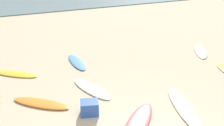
% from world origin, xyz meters
% --- Properties ---
extents(surfboard_0, '(0.53, 1.91, 0.08)m').
position_xyz_m(surfboard_0, '(0.03, 5.85, 0.04)').
color(surfboard_0, '#4E8ED8').
rests_on(surfboard_0, ground_plane).
extents(surfboard_1, '(1.82, 1.70, 0.07)m').
position_xyz_m(surfboard_1, '(-2.54, 5.83, 0.03)').
color(surfboard_1, yellow).
rests_on(surfboard_1, ground_plane).
extents(surfboard_3, '(1.29, 2.46, 0.08)m').
position_xyz_m(surfboard_3, '(1.83, 1.04, 0.04)').
color(surfboard_3, beige).
rests_on(surfboard_3, ground_plane).
extents(surfboard_4, '(1.96, 1.80, 0.07)m').
position_xyz_m(surfboard_4, '(0.18, 1.02, 0.03)').
color(surfboard_4, '#E15357').
rests_on(surfboard_4, ground_plane).
extents(surfboard_5, '(1.65, 1.95, 0.07)m').
position_xyz_m(surfboard_5, '(5.91, 4.51, 0.04)').
color(surfboard_5, silver).
rests_on(surfboard_5, ground_plane).
extents(surfboard_6, '(1.08, 2.00, 0.07)m').
position_xyz_m(surfboard_6, '(-0.26, 3.38, 0.03)').
color(surfboard_6, white).
rests_on(surfboard_6, ground_plane).
extents(surfboard_7, '(1.76, 1.68, 0.08)m').
position_xyz_m(surfboard_7, '(-2.03, 3.20, 0.04)').
color(surfboard_7, orange).
rests_on(surfboard_7, ground_plane).
extents(beach_cooler, '(0.62, 0.56, 0.42)m').
position_xyz_m(beach_cooler, '(-0.84, 2.05, 0.21)').
color(beach_cooler, '#2D56B2').
rests_on(beach_cooler, ground_plane).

